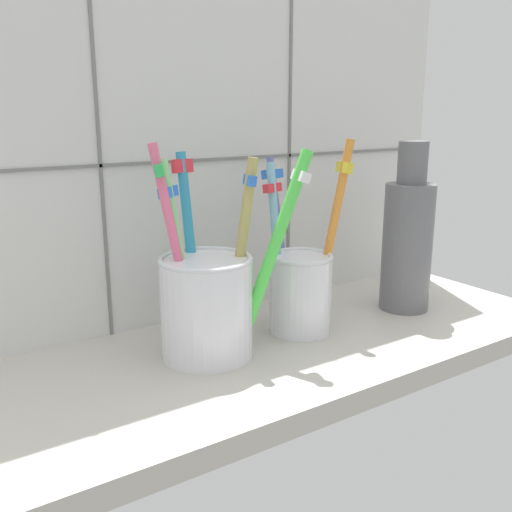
% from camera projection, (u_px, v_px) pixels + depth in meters
% --- Properties ---
extents(counter_slab, '(0.64, 0.22, 0.02)m').
position_uv_depth(counter_slab, '(265.00, 358.00, 0.53)').
color(counter_slab, '#BCB7AD').
rests_on(counter_slab, ground).
extents(tile_wall_back, '(0.64, 0.02, 0.45)m').
position_uv_depth(tile_wall_back, '(198.00, 117.00, 0.58)').
color(tile_wall_back, silver).
rests_on(tile_wall_back, ground).
extents(toothbrush_cup_left, '(0.13, 0.09, 0.19)m').
position_uv_depth(toothbrush_cup_left, '(208.00, 298.00, 0.50)').
color(toothbrush_cup_left, white).
rests_on(toothbrush_cup_left, counter_slab).
extents(toothbrush_cup_right, '(0.08, 0.09, 0.19)m').
position_uv_depth(toothbrush_cup_right, '(300.00, 285.00, 0.56)').
color(toothbrush_cup_right, white).
rests_on(toothbrush_cup_right, counter_slab).
extents(ceramic_vase, '(0.05, 0.05, 0.18)m').
position_uv_depth(ceramic_vase, '(408.00, 239.00, 0.62)').
color(ceramic_vase, slate).
rests_on(ceramic_vase, counter_slab).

